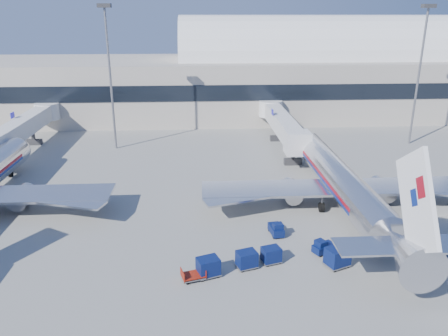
{
  "coord_description": "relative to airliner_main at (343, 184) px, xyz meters",
  "views": [
    {
      "loc": [
        -6.18,
        -40.54,
        20.93
      ],
      "look_at": [
        -3.44,
        6.0,
        4.57
      ],
      "focal_mm": 35.0,
      "sensor_mm": 36.0,
      "label": 1
    }
  ],
  "objects": [
    {
      "name": "cart_train_c",
      "position": [
        -15.63,
        -13.08,
        -2.03
      ],
      "size": [
        2.28,
        2.01,
        1.67
      ],
      "rotation": [
        0.0,
        0.0,
        0.35
      ],
      "color": "#091444",
      "rests_on": "ground"
    },
    {
      "name": "airliner_main",
      "position": [
        0.0,
        0.0,
        0.0
      ],
      "size": [
        32.0,
        37.26,
        12.07
      ],
      "color": "silver",
      "rests_on": "ground"
    },
    {
      "name": "mast_east",
      "position": [
        20.0,
        25.49,
        11.87
      ],
      "size": [
        2.0,
        1.2,
        22.6
      ],
      "color": "slate",
      "rests_on": "ground"
    },
    {
      "name": "cart_train_a",
      "position": [
        -9.99,
        -11.29,
        -2.14
      ],
      "size": [
        1.98,
        1.72,
        1.48
      ],
      "rotation": [
        0.0,
        0.0,
        0.3
      ],
      "color": "#091444",
      "rests_on": "ground"
    },
    {
      "name": "mast_west",
      "position": [
        -30.0,
        25.49,
        11.87
      ],
      "size": [
        2.0,
        1.2,
        22.6
      ],
      "color": "slate",
      "rests_on": "ground"
    },
    {
      "name": "terminal",
      "position": [
        -23.6,
        51.46,
        4.6
      ],
      "size": [
        170.0,
        28.15,
        21.0
      ],
      "color": "#B2AA9E",
      "rests_on": "ground"
    },
    {
      "name": "ground",
      "position": [
        -10.0,
        -4.51,
        -2.93
      ],
      "size": [
        260.0,
        260.0,
        0.0
      ],
      "primitive_type": "plane",
      "color": "gray",
      "rests_on": "ground"
    },
    {
      "name": "tug_lead",
      "position": [
        -4.9,
        -9.9,
        -2.29
      ],
      "size": [
        2.38,
        1.92,
        1.39
      ],
      "rotation": [
        0.0,
        0.0,
        0.48
      ],
      "color": "#091444",
      "rests_on": "ground"
    },
    {
      "name": "tug_right",
      "position": [
        2.51,
        -7.21,
        -2.2
      ],
      "size": [
        2.72,
        2.17,
        1.58
      ],
      "rotation": [
        0.0,
        0.0,
        -0.46
      ],
      "color": "#091444",
      "rests_on": "ground"
    },
    {
      "name": "jetbridge_near",
      "position": [
        -2.4,
        26.3,
        1.0
      ],
      "size": [
        4.4,
        27.5,
        6.25
      ],
      "color": "silver",
      "rests_on": "ground"
    },
    {
      "name": "barrier_near",
      "position": [
        8.0,
        -2.51,
        -2.48
      ],
      "size": [
        3.0,
        0.55,
        0.9
      ],
      "primitive_type": "cube",
      "color": "#9E9E96",
      "rests_on": "ground"
    },
    {
      "name": "cart_solo_near",
      "position": [
        -4.29,
        -12.26,
        -1.97
      ],
      "size": [
        2.48,
        2.23,
        1.8
      ],
      "rotation": [
        0.0,
        0.0,
        0.4
      ],
      "color": "#091444",
      "rests_on": "ground"
    },
    {
      "name": "cart_train_b",
      "position": [
        -12.25,
        -11.98,
        -2.09
      ],
      "size": [
        2.1,
        1.83,
        1.57
      ],
      "rotation": [
        0.0,
        0.0,
        0.31
      ],
      "color": "#091444",
      "rests_on": "ground"
    },
    {
      "name": "tug_left",
      "position": [
        -8.63,
        -6.16,
        -2.26
      ],
      "size": [
        1.42,
        2.37,
        1.46
      ],
      "rotation": [
        0.0,
        0.0,
        1.71
      ],
      "color": "#091444",
      "rests_on": "ground"
    },
    {
      "name": "cart_open_red",
      "position": [
        -16.88,
        -13.57,
        -2.56
      ],
      "size": [
        2.23,
        1.84,
        0.52
      ],
      "rotation": [
        0.0,
        0.0,
        0.28
      ],
      "color": "slate",
      "rests_on": "ground"
    },
    {
      "name": "jetbridge_mid",
      "position": [
        -44.4,
        26.3,
        1.0
      ],
      "size": [
        4.4,
        27.5,
        6.25
      ],
      "color": "silver",
      "rests_on": "ground"
    }
  ]
}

